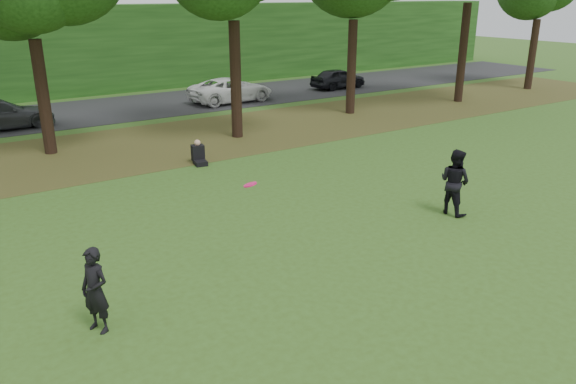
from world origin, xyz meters
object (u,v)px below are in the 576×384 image
object	(u,v)px
player_left	(95,291)
frisbee	(250,185)
seated_person	(199,155)
player_right	(455,182)

from	to	relation	value
player_left	frisbee	world-z (taller)	frisbee
frisbee	seated_person	bearing A→B (deg)	72.14
player_right	seated_person	bearing A→B (deg)	19.50
player_left	player_right	xyz separation A→B (m)	(9.55, 0.37, 0.11)
player_left	seated_person	size ratio (longest dim) A/B	1.89
seated_person	frisbee	bearing A→B (deg)	-97.66
player_right	frisbee	world-z (taller)	frisbee
player_right	frisbee	bearing A→B (deg)	87.54
player_right	seated_person	size ratio (longest dim) A/B	2.15
player_left	seated_person	world-z (taller)	player_left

